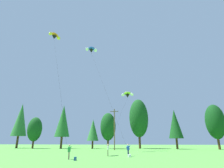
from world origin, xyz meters
name	(u,v)px	position (x,y,z in m)	size (l,w,h in m)	color
treeline_tree_a	(21,120)	(-31.99, 53.96, 8.98)	(4.75, 4.75, 14.33)	#472D19
treeline_tree_b	(35,129)	(-24.95, 51.12, 5.63)	(4.31, 4.31, 9.30)	#472D19
treeline_tree_c	(63,121)	(-16.32, 51.77, 8.16)	(4.47, 4.47, 13.03)	#472D19
treeline_tree_d	(93,130)	(-6.83, 52.28, 5.32)	(3.47, 3.47, 8.50)	#472D19
treeline_tree_e	(108,127)	(-2.23, 52.45, 6.32)	(4.62, 4.62, 10.44)	#472D19
treeline_tree_f	(139,118)	(7.15, 54.67, 9.05)	(5.84, 5.84, 14.95)	#472D19
treeline_tree_g	(175,124)	(17.43, 52.10, 6.91)	(4.03, 4.03, 11.03)	#472D19
treeline_tree_h	(215,122)	(27.69, 49.98, 7.20)	(5.01, 5.01, 11.89)	#472D19
utility_pole	(114,128)	(0.54, 44.55, 5.39)	(2.20, 0.26, 10.24)	brown
kite_flyer_near	(69,151)	(-2.31, 19.26, 1.00)	(0.56, 0.60, 1.69)	gray
kite_flyer_mid	(108,149)	(1.63, 24.86, 0.99)	(0.32, 0.59, 1.69)	gray
kite_flyer_far	(128,149)	(4.61, 25.02, 1.00)	(0.71, 0.73, 1.69)	navy
parafoil_kite_high_orange	(54,36)	(-9.28, 26.20, 21.73)	(7.55, 8.25, 20.83)	orange
parafoil_kite_mid_lime_white	(127,95)	(4.24, 40.98, 13.24)	(4.42, 16.80, 12.85)	#93D633
parafoil_kite_far_blue_white	(91,50)	(-4.72, 37.97, 24.75)	(10.56, 13.84, 23.96)	blue
backpack	(75,159)	(-1.10, 18.02, 0.20)	(0.32, 0.24, 0.40)	#234C89
picnic_cooler	(129,156)	(4.81, 23.40, 0.17)	(0.52, 0.36, 0.34)	white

